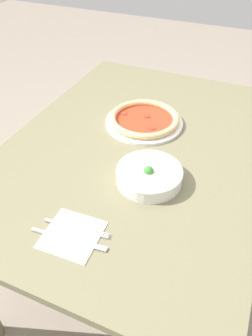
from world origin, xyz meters
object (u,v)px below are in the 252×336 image
object	(u,v)px
pizza	(144,120)
fork	(75,228)
knife	(65,238)
bowl	(149,174)

from	to	relation	value
pizza	fork	distance (m)	0.59
fork	knife	world-z (taller)	same
bowl	fork	xyz separation A→B (m)	(0.27, -0.12, -0.02)
knife	pizza	bearing A→B (deg)	85.49
fork	knife	xyz separation A→B (m)	(0.04, -0.01, -0.00)
knife	bowl	bearing A→B (deg)	62.25
bowl	fork	size ratio (longest dim) A/B	1.10
fork	bowl	bearing A→B (deg)	60.49
pizza	bowl	size ratio (longest dim) A/B	1.46
fork	knife	size ratio (longest dim) A/B	0.88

